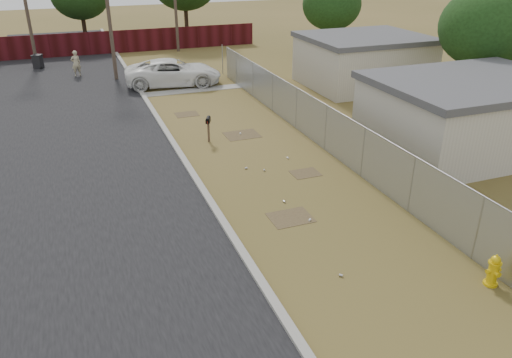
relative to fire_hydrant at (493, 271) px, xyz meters
name	(u,v)px	position (x,y,z in m)	size (l,w,h in m)	color
ground	(259,159)	(-2.70, 10.14, -0.44)	(120.00, 120.00, 0.00)	brown
street	(80,120)	(-9.46, 18.19, -0.42)	(15.10, 60.00, 0.12)	black
chainlink_fence	(315,125)	(0.42, 11.16, 0.36)	(0.10, 27.06, 2.02)	gray
privacy_fence	(76,44)	(-8.70, 35.14, 0.46)	(30.00, 0.12, 1.80)	#430E13
houses	(410,84)	(7.00, 13.27, 1.12)	(9.30, 17.24, 3.10)	beige
fire_hydrant	(493,271)	(0.00, 0.00, 0.00)	(0.43, 0.43, 0.94)	#DAB40B
mailbox	(208,122)	(-4.10, 12.86, 0.49)	(0.35, 0.50, 1.18)	brown
pickup_truck	(173,72)	(-3.43, 23.28, 0.39)	(2.75, 5.96, 1.66)	white
pedestrian	(76,63)	(-9.06, 28.07, 0.42)	(0.62, 0.41, 1.71)	tan
trash_bin	(38,61)	(-11.57, 31.43, 0.07)	(0.84, 0.90, 0.99)	black
scattered_litter	(277,182)	(-2.90, 7.70, -0.40)	(2.10, 11.66, 0.07)	silver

